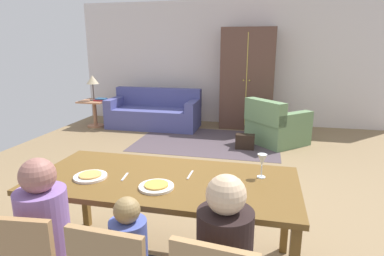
{
  "coord_description": "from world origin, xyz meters",
  "views": [
    {
      "loc": [
        0.81,
        -3.58,
        1.74
      ],
      "look_at": [
        0.04,
        -0.21,
        0.85
      ],
      "focal_mm": 30.12,
      "sensor_mm": 36.0,
      "label": 1
    }
  ],
  "objects_px": {
    "dining_table": "(164,186)",
    "plate_near_child": "(156,187)",
    "book_upper": "(101,99)",
    "table_lamp": "(92,81)",
    "person_man": "(50,246)",
    "wine_glass": "(262,161)",
    "handbag": "(245,142)",
    "book_lower": "(100,100)",
    "couch": "(154,113)",
    "side_table": "(95,110)",
    "armchair": "(276,126)",
    "armoire": "(247,79)",
    "plate_near_man": "(90,177)"
  },
  "relations": [
    {
      "from": "person_man",
      "to": "book_lower",
      "type": "height_order",
      "value": "person_man"
    },
    {
      "from": "dining_table",
      "to": "table_lamp",
      "type": "distance_m",
      "value": 5.05
    },
    {
      "from": "dining_table",
      "to": "plate_near_child",
      "type": "xyz_separation_m",
      "value": [
        -0.0,
        -0.18,
        0.08
      ]
    },
    {
      "from": "armchair",
      "to": "side_table",
      "type": "bearing_deg",
      "value": 173.51
    },
    {
      "from": "side_table",
      "to": "dining_table",
      "type": "bearing_deg",
      "value": -54.65
    },
    {
      "from": "table_lamp",
      "to": "dining_table",
      "type": "bearing_deg",
      "value": -54.65
    },
    {
      "from": "plate_near_child",
      "to": "table_lamp",
      "type": "distance_m",
      "value": 5.19
    },
    {
      "from": "book_lower",
      "to": "armchair",
      "type": "bearing_deg",
      "value": -6.3
    },
    {
      "from": "wine_glass",
      "to": "armoire",
      "type": "height_order",
      "value": "armoire"
    },
    {
      "from": "person_man",
      "to": "armoire",
      "type": "xyz_separation_m",
      "value": [
        0.88,
        5.43,
        0.54
      ]
    },
    {
      "from": "book_lower",
      "to": "handbag",
      "type": "height_order",
      "value": "book_lower"
    },
    {
      "from": "dining_table",
      "to": "plate_near_man",
      "type": "bearing_deg",
      "value": -167.68
    },
    {
      "from": "side_table",
      "to": "handbag",
      "type": "height_order",
      "value": "side_table"
    },
    {
      "from": "dining_table",
      "to": "armchair",
      "type": "height_order",
      "value": "armchair"
    },
    {
      "from": "dining_table",
      "to": "couch",
      "type": "xyz_separation_m",
      "value": [
        -1.63,
        4.37,
        -0.39
      ]
    },
    {
      "from": "dining_table",
      "to": "table_lamp",
      "type": "bearing_deg",
      "value": 125.35
    },
    {
      "from": "person_man",
      "to": "handbag",
      "type": "distance_m",
      "value": 3.99
    },
    {
      "from": "wine_glass",
      "to": "couch",
      "type": "xyz_separation_m",
      "value": [
        -2.35,
        4.19,
        -0.59
      ]
    },
    {
      "from": "armchair",
      "to": "armoire",
      "type": "bearing_deg",
      "value": 118.51
    },
    {
      "from": "wine_glass",
      "to": "person_man",
      "type": "bearing_deg",
      "value": -147.23
    },
    {
      "from": "couch",
      "to": "book_lower",
      "type": "bearing_deg",
      "value": -165.77
    },
    {
      "from": "book_lower",
      "to": "book_upper",
      "type": "distance_m",
      "value": 0.04
    },
    {
      "from": "plate_near_man",
      "to": "wine_glass",
      "type": "relative_size",
      "value": 1.34
    },
    {
      "from": "wine_glass",
      "to": "handbag",
      "type": "distance_m",
      "value": 3.14
    },
    {
      "from": "plate_near_child",
      "to": "side_table",
      "type": "distance_m",
      "value": 5.2
    },
    {
      "from": "plate_near_man",
      "to": "side_table",
      "type": "height_order",
      "value": "plate_near_man"
    },
    {
      "from": "plate_near_child",
      "to": "couch",
      "type": "height_order",
      "value": "couch"
    },
    {
      "from": "book_upper",
      "to": "handbag",
      "type": "xyz_separation_m",
      "value": [
        3.16,
        -0.89,
        -0.49
      ]
    },
    {
      "from": "plate_near_child",
      "to": "person_man",
      "type": "xyz_separation_m",
      "value": [
        -0.55,
        -0.46,
        -0.26
      ]
    },
    {
      "from": "plate_near_man",
      "to": "couch",
      "type": "xyz_separation_m",
      "value": [
        -1.08,
        4.49,
        -0.47
      ]
    },
    {
      "from": "book_lower",
      "to": "book_upper",
      "type": "bearing_deg",
      "value": 36.66
    },
    {
      "from": "armchair",
      "to": "side_table",
      "type": "relative_size",
      "value": 2.08
    },
    {
      "from": "couch",
      "to": "handbag",
      "type": "bearing_deg",
      "value": -29.52
    },
    {
      "from": "table_lamp",
      "to": "handbag",
      "type": "relative_size",
      "value": 1.69
    },
    {
      "from": "book_upper",
      "to": "table_lamp",
      "type": "bearing_deg",
      "value": 177.01
    },
    {
      "from": "plate_near_child",
      "to": "armoire",
      "type": "distance_m",
      "value": 4.99
    },
    {
      "from": "wine_glass",
      "to": "book_lower",
      "type": "height_order",
      "value": "wine_glass"
    },
    {
      "from": "plate_near_child",
      "to": "person_man",
      "type": "bearing_deg",
      "value": -140.31
    },
    {
      "from": "armoire",
      "to": "book_upper",
      "type": "distance_m",
      "value": 3.17
    },
    {
      "from": "plate_near_child",
      "to": "wine_glass",
      "type": "height_order",
      "value": "wine_glass"
    },
    {
      "from": "side_table",
      "to": "table_lamp",
      "type": "distance_m",
      "value": 0.63
    },
    {
      "from": "dining_table",
      "to": "plate_near_child",
      "type": "bearing_deg",
      "value": -90.0
    },
    {
      "from": "table_lamp",
      "to": "plate_near_man",
      "type": "bearing_deg",
      "value": -60.77
    },
    {
      "from": "plate_near_man",
      "to": "book_upper",
      "type": "distance_m",
      "value": 4.76
    },
    {
      "from": "wine_glass",
      "to": "handbag",
      "type": "height_order",
      "value": "wine_glass"
    },
    {
      "from": "dining_table",
      "to": "armoire",
      "type": "height_order",
      "value": "armoire"
    },
    {
      "from": "plate_near_child",
      "to": "armchair",
      "type": "distance_m",
      "value": 3.99
    },
    {
      "from": "book_lower",
      "to": "book_upper",
      "type": "xyz_separation_m",
      "value": [
        0.03,
        0.02,
        0.03
      ]
    },
    {
      "from": "book_upper",
      "to": "plate_near_man",
      "type": "bearing_deg",
      "value": -62.61
    },
    {
      "from": "armchair",
      "to": "book_lower",
      "type": "bearing_deg",
      "value": 173.7
    }
  ]
}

